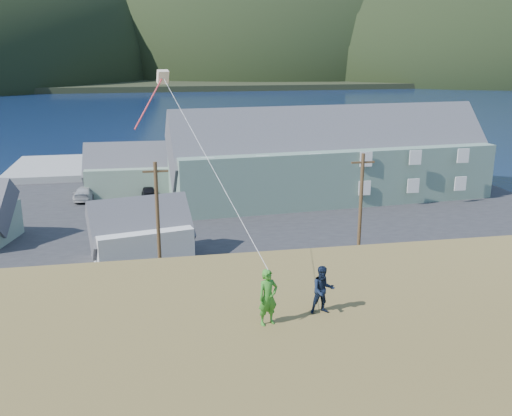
# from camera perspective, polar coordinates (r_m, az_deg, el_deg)

# --- Properties ---
(ground) EXTENTS (900.00, 900.00, 0.00)m
(ground) POSITION_cam_1_polar(r_m,az_deg,el_deg) (36.94, -6.83, -8.48)
(ground) COLOR #0A1638
(ground) RESTS_ON ground
(grass_strip) EXTENTS (110.00, 8.00, 0.10)m
(grass_strip) POSITION_cam_1_polar(r_m,az_deg,el_deg) (35.10, -6.59, -9.73)
(grass_strip) COLOR #4C3D19
(grass_strip) RESTS_ON ground
(waterfront_lot) EXTENTS (72.00, 36.00, 0.12)m
(waterfront_lot) POSITION_cam_1_polar(r_m,az_deg,el_deg) (52.87, -8.14, -0.92)
(waterfront_lot) COLOR #28282B
(waterfront_lot) RESTS_ON ground
(wharf) EXTENTS (26.00, 14.00, 0.90)m
(wharf) POSITION_cam_1_polar(r_m,az_deg,el_deg) (75.21, -13.59, 4.10)
(wharf) COLOR gray
(wharf) RESTS_ON ground
(far_shore) EXTENTS (900.00, 320.00, 2.00)m
(far_shore) POSITION_cam_1_polar(r_m,az_deg,el_deg) (363.93, -10.62, 13.30)
(far_shore) COLOR black
(far_shore) RESTS_ON ground
(far_hills) EXTENTS (760.00, 265.00, 143.00)m
(far_hills) POSITION_cam_1_polar(r_m,az_deg,el_deg) (315.54, -3.91, 13.37)
(far_hills) COLOR black
(far_hills) RESTS_ON ground
(lodge) EXTENTS (33.09, 11.56, 11.43)m
(lodge) POSITION_cam_1_polar(r_m,az_deg,el_deg) (58.66, 7.46, 5.13)
(lodge) COLOR slate
(lodge) RESTS_ON waterfront_lot
(shed_white) EXTENTS (7.97, 6.11, 5.68)m
(shed_white) POSITION_cam_1_polar(r_m,az_deg,el_deg) (42.01, -11.45, -2.44)
(shed_white) COLOR silver
(shed_white) RESTS_ON waterfront_lot
(shed_palegreen_far) EXTENTS (10.01, 5.90, 6.61)m
(shed_palegreen_far) POSITION_cam_1_polar(r_m,az_deg,el_deg) (62.06, -12.29, 3.73)
(shed_palegreen_far) COLOR slate
(shed_palegreen_far) RESTS_ON waterfront_lot
(utility_poles) EXTENTS (29.08, 0.24, 9.77)m
(utility_poles) POSITION_cam_1_polar(r_m,az_deg,el_deg) (36.73, -12.02, -1.34)
(utility_poles) COLOR #47331E
(utility_poles) RESTS_ON waterfront_lot
(parked_cars) EXTENTS (24.98, 12.70, 1.55)m
(parked_cars) POSITION_cam_1_polar(r_m,az_deg,el_deg) (57.46, -17.46, 0.65)
(parked_cars) COLOR #B53A16
(parked_cars) RESTS_ON waterfront_lot
(kite_flyer_green) EXTENTS (0.72, 0.59, 1.71)m
(kite_flyer_green) POSITION_cam_1_polar(r_m,az_deg,el_deg) (16.88, 1.20, -8.91)
(kite_flyer_green) COLOR #318123
(kite_flyer_green) RESTS_ON hillside
(kite_flyer_navy) EXTENTS (0.74, 0.58, 1.52)m
(kite_flyer_navy) POSITION_cam_1_polar(r_m,az_deg,el_deg) (17.70, 6.70, -8.15)
(kite_flyer_navy) COLOR #121C31
(kite_flyer_navy) RESTS_ON hillside
(kite_rig) EXTENTS (1.89, 5.01, 11.02)m
(kite_rig) POSITION_cam_1_polar(r_m,az_deg,el_deg) (24.18, -9.37, 12.22)
(kite_rig) COLOR beige
(kite_rig) RESTS_ON ground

